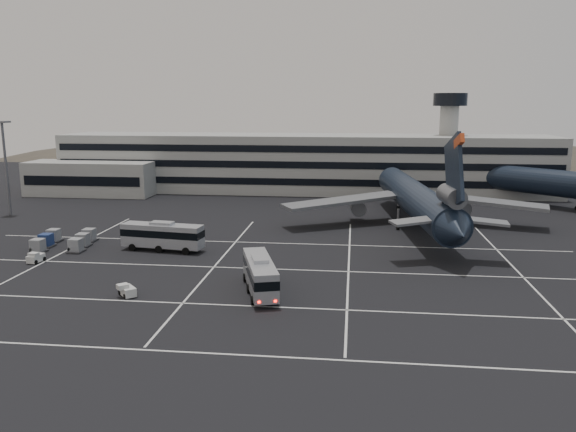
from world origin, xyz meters
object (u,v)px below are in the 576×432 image
object	(u,v)px
tug_a	(35,258)
trijet_main	(416,199)
bus_far	(163,235)
bus_near	(260,273)
uld_cluster	(64,240)

from	to	relation	value
tug_a	trijet_main	bearing A→B (deg)	34.75
bus_far	tug_a	xyz separation A→B (m)	(-15.32, -8.37, -1.71)
bus_far	tug_a	world-z (taller)	bus_far
trijet_main	tug_a	size ratio (longest dim) A/B	22.56
bus_near	uld_cluster	xyz separation A→B (m)	(-33.26, 17.34, -1.32)
bus_far	uld_cluster	size ratio (longest dim) A/B	1.24
tug_a	bus_far	bearing A→B (deg)	35.62
uld_cluster	tug_a	bearing A→B (deg)	-87.36
tug_a	bus_near	bearing A→B (deg)	-7.65
bus_near	tug_a	world-z (taller)	bus_near
bus_near	bus_far	distance (m)	24.38
bus_near	tug_a	bearing A→B (deg)	148.60
bus_far	uld_cluster	xyz separation A→B (m)	(-15.73, 0.39, -1.40)
trijet_main	tug_a	xyz separation A→B (m)	(-54.26, -28.58, -4.57)
uld_cluster	bus_near	bearing A→B (deg)	-27.53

